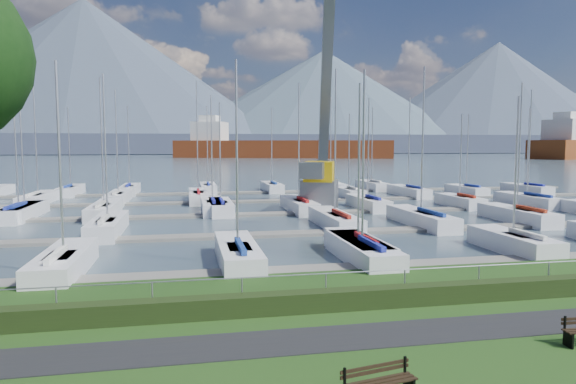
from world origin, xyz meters
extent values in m
cube|color=black|center=(0.00, -3.00, 0.01)|extent=(160.00, 2.00, 0.04)
cube|color=#3E4F5A|center=(0.00, 260.00, -0.40)|extent=(800.00, 540.00, 0.20)
cube|color=black|center=(0.00, -0.40, 0.35)|extent=(80.00, 0.70, 0.70)
cylinder|color=#93959B|center=(0.00, 0.00, 1.20)|extent=(80.00, 0.04, 0.04)
cube|color=#3D4459|center=(0.00, 330.00, 6.00)|extent=(900.00, 80.00, 12.00)
cone|color=#3F4A5C|center=(-80.00, 400.00, 57.50)|extent=(340.00, 340.00, 115.00)
cone|color=#465666|center=(110.00, 410.00, 42.50)|extent=(300.00, 300.00, 85.00)
cone|color=#414D60|center=(280.00, 420.00, 50.00)|extent=(320.00, 320.00, 100.00)
cube|color=slate|center=(0.00, 6.00, -0.22)|extent=(90.00, 1.60, 0.25)
cube|color=slate|center=(0.00, 16.00, -0.22)|extent=(90.00, 1.60, 0.25)
cube|color=#65625E|center=(0.00, 26.00, -0.22)|extent=(90.00, 1.60, 0.25)
cube|color=gray|center=(0.00, 36.00, -0.22)|extent=(90.00, 1.60, 0.25)
cube|color=gray|center=(0.00, 46.00, -0.22)|extent=(90.00, 1.60, 0.25)
cube|color=black|center=(-2.44, -6.79, 0.65)|extent=(0.06, 0.06, 0.40)
cube|color=black|center=(-0.87, -6.48, 0.65)|extent=(0.06, 0.06, 0.40)
cube|color=black|center=(-1.62, -6.81, 0.45)|extent=(1.78, 0.45, 0.04)
cube|color=black|center=(-1.65, -6.67, 0.45)|extent=(1.78, 0.45, 0.04)
cube|color=black|center=(-1.66, -6.62, 0.62)|extent=(1.77, 0.39, 0.08)
cube|color=black|center=(-1.66, -6.62, 0.74)|extent=(1.77, 0.39, 0.08)
cube|color=black|center=(4.84, -4.90, 0.23)|extent=(0.09, 0.40, 0.45)
cube|color=black|center=(4.85, -4.72, 0.65)|extent=(0.05, 0.05, 0.40)
cube|color=slate|center=(6.21, 28.36, 1.20)|extent=(4.15, 4.15, 2.60)
cube|color=#C1990B|center=(6.21, 28.36, 3.30)|extent=(3.66, 4.11, 1.80)
cube|color=#56595D|center=(8.01, 32.86, 12.30)|extent=(3.19, 11.19, 19.89)
cube|color=#5B5E62|center=(5.01, 26.36, 3.50)|extent=(2.66, 2.78, 1.40)
cube|color=maroon|center=(37.19, 211.55, 2.50)|extent=(98.03, 50.63, 10.00)
cube|color=silver|center=(5.05, 223.36, 10.00)|extent=(17.97, 17.97, 12.00)
cube|color=silver|center=(5.05, 223.36, 17.00)|extent=(10.27, 10.27, 4.00)
cube|color=silver|center=(149.22, 169.89, 10.00)|extent=(17.27, 17.27, 12.00)
cube|color=silver|center=(149.22, 169.89, 17.00)|extent=(9.87, 9.87, 4.00)
camera|label=1|loc=(-5.80, -17.27, 5.78)|focal=32.00mm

